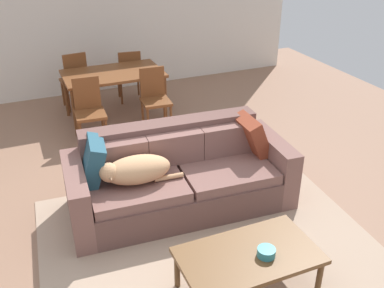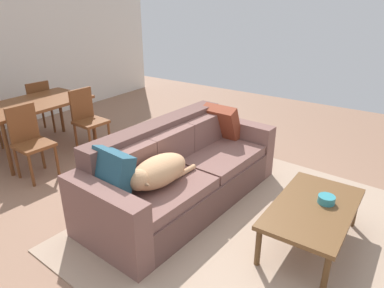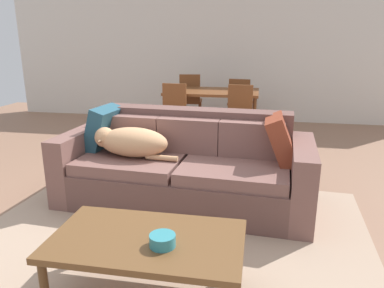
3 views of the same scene
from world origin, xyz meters
name	(u,v)px [view 1 (image 1 of 3)]	position (x,y,z in m)	size (l,w,h in m)	color
ground_plane	(158,215)	(0.00, 0.00, 0.00)	(10.00, 10.00, 0.00)	#906851
back_partition	(76,15)	(0.00, 4.00, 1.35)	(8.00, 0.12, 2.70)	silver
area_rug	(214,254)	(0.28, -0.80, 0.01)	(3.14, 2.88, 0.01)	tan
couch	(179,177)	(0.29, 0.12, 0.33)	(2.41, 1.12, 0.86)	brown
dog_on_left_cushion	(135,170)	(-0.22, 0.00, 0.61)	(0.83, 0.38, 0.28)	tan
throw_pillow_by_left_arm	(92,162)	(-0.59, 0.23, 0.66)	(0.16, 0.44, 0.44)	#255063
throw_pillow_by_right_arm	(252,136)	(1.17, 0.12, 0.66)	(0.15, 0.44, 0.44)	brown
coffee_table	(249,258)	(0.34, -1.31, 0.37)	(1.14, 0.65, 0.41)	brown
bowl_on_coffee_table	(266,252)	(0.45, -1.38, 0.45)	(0.15, 0.15, 0.07)	teal
dining_table	(113,77)	(0.22, 2.62, 0.68)	(1.45, 0.88, 0.75)	brown
dining_chair_near_left	(89,108)	(-0.28, 1.98, 0.50)	(0.42, 0.42, 0.91)	brown
dining_chair_near_right	(155,96)	(0.68, 2.07, 0.50)	(0.43, 0.43, 0.90)	brown
dining_chair_far_left	(75,78)	(-0.25, 3.24, 0.52)	(0.44, 0.44, 0.94)	brown
dining_chair_far_right	(130,73)	(0.63, 3.22, 0.50)	(0.45, 0.45, 0.88)	brown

